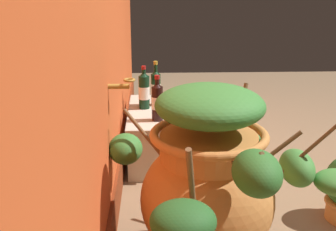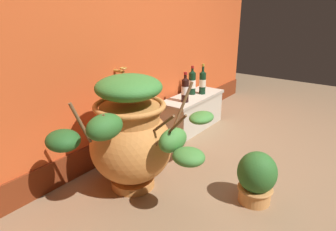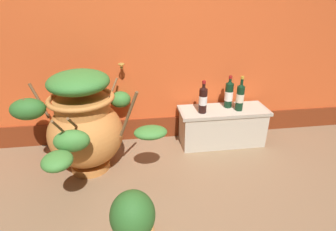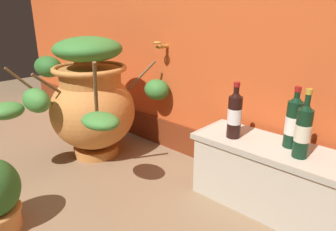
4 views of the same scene
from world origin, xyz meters
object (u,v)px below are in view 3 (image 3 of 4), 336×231
Objects in this scene: wine_bottle_middle at (240,96)px; wine_bottle_right at (203,99)px; terracotta_urn at (84,124)px; wine_bottle_left at (229,94)px; potted_shrub at (133,220)px.

wine_bottle_middle is 1.08× the size of wine_bottle_right.
terracotta_urn is 3.82× the size of wine_bottle_left.
potted_shrub is at bearing -123.17° from wine_bottle_right.
wine_bottle_right is at bearing -161.85° from wine_bottle_left.
wine_bottle_middle reaches higher than wine_bottle_right.
potted_shrub is at bearing -134.82° from wine_bottle_middle.
terracotta_urn is 3.89× the size of wine_bottle_right.
potted_shrub is at bearing -66.02° from terracotta_urn.
potted_shrub is (-0.65, -0.99, -0.30)m from wine_bottle_right.
wine_bottle_left is (1.27, 0.30, 0.07)m from terracotta_urn.
wine_bottle_middle is at bearing 45.18° from potted_shrub.
terracotta_urn reaches higher than potted_shrub.
wine_bottle_left is 0.83× the size of potted_shrub.
wine_bottle_middle is 0.88× the size of potted_shrub.
wine_bottle_left is 0.95× the size of wine_bottle_middle.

